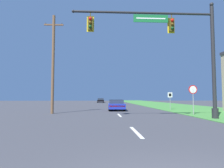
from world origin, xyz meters
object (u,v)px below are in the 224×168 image
at_px(car_ahead, 116,105).
at_px(far_car, 101,100).
at_px(utility_pole_near, 53,62).
at_px(signal_mast, 179,46).
at_px(route_sign_post, 170,97).
at_px(stop_sign, 193,93).

xyz_separation_m(car_ahead, far_car, (-1.90, 31.47, -0.00)).
bearing_deg(utility_pole_near, far_car, 83.10).
relative_size(signal_mast, utility_pole_near, 1.11).
bearing_deg(signal_mast, route_sign_post, 74.43).
relative_size(car_ahead, stop_sign, 1.78).
xyz_separation_m(signal_mast, utility_pole_near, (-9.95, 5.11, -0.35)).
height_order(signal_mast, stop_sign, signal_mast).
height_order(stop_sign, utility_pole_near, utility_pole_near).
bearing_deg(signal_mast, utility_pole_near, 152.80).
bearing_deg(stop_sign, car_ahead, 134.42).
bearing_deg(car_ahead, signal_mast, -68.69).
relative_size(far_car, stop_sign, 1.70).
relative_size(stop_sign, route_sign_post, 1.23).
bearing_deg(route_sign_post, utility_pole_near, -159.17).
bearing_deg(utility_pole_near, car_ahead, 35.25).
bearing_deg(route_sign_post, far_car, 105.11).
distance_m(signal_mast, car_ahead, 11.17).
height_order(car_ahead, route_sign_post, route_sign_post).
bearing_deg(signal_mast, far_car, 97.79).
height_order(far_car, route_sign_post, route_sign_post).
bearing_deg(car_ahead, stop_sign, -45.58).
distance_m(far_car, utility_pole_near, 36.38).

